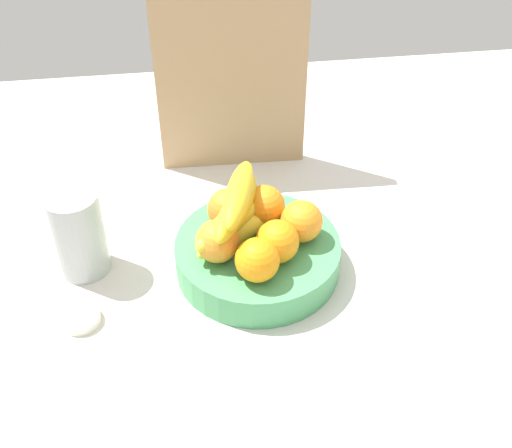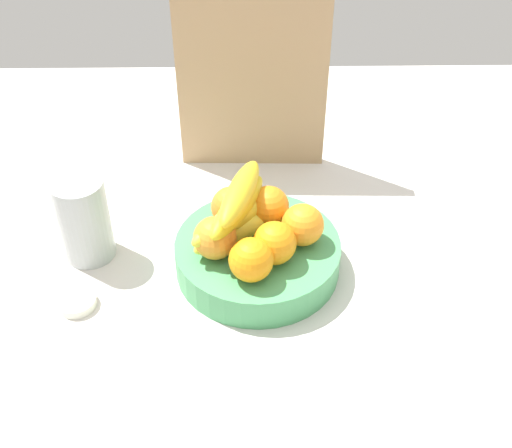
{
  "view_description": "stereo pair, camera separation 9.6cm",
  "coord_description": "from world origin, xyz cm",
  "px_view_note": "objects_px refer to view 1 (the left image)",
  "views": [
    {
      "loc": [
        -11.01,
        -80.31,
        75.83
      ],
      "look_at": [
        -0.27,
        -2.6,
        9.56
      ],
      "focal_mm": 45.92,
      "sensor_mm": 36.0,
      "label": 1
    },
    {
      "loc": [
        -1.41,
        -81.04,
        75.83
      ],
      "look_at": [
        -0.27,
        -2.6,
        9.56
      ],
      "focal_mm": 45.92,
      "sensor_mm": 36.0,
      "label": 2
    }
  ],
  "objects_px": {
    "orange_top_stack": "(277,241)",
    "thermos_tumbler": "(78,233)",
    "cutting_board": "(232,81)",
    "fruit_bowl": "(256,256)",
    "orange_center": "(228,209)",
    "orange_front_right": "(264,205)",
    "orange_front_left": "(302,221)",
    "jar_lid": "(80,318)",
    "orange_back_left": "(217,241)",
    "orange_back_right": "(257,260)",
    "banana_bunch": "(236,214)"
  },
  "relations": [
    {
      "from": "orange_top_stack",
      "to": "thermos_tumbler",
      "type": "distance_m",
      "value": 0.32
    },
    {
      "from": "cutting_board",
      "to": "fruit_bowl",
      "type": "bearing_deg",
      "value": -88.04
    },
    {
      "from": "orange_top_stack",
      "to": "thermos_tumbler",
      "type": "relative_size",
      "value": 0.46
    },
    {
      "from": "orange_top_stack",
      "to": "thermos_tumbler",
      "type": "xyz_separation_m",
      "value": [
        -0.31,
        0.08,
        -0.01
      ]
    },
    {
      "from": "orange_center",
      "to": "orange_front_right",
      "type": "bearing_deg",
      "value": 0.5
    },
    {
      "from": "orange_front_left",
      "to": "orange_center",
      "type": "height_order",
      "value": "same"
    },
    {
      "from": "orange_front_left",
      "to": "orange_center",
      "type": "relative_size",
      "value": 1.0
    },
    {
      "from": "jar_lid",
      "to": "orange_back_left",
      "type": "bearing_deg",
      "value": 14.1
    },
    {
      "from": "orange_back_left",
      "to": "orange_back_right",
      "type": "distance_m",
      "value": 0.07
    },
    {
      "from": "banana_bunch",
      "to": "orange_top_stack",
      "type": "bearing_deg",
      "value": -42.37
    },
    {
      "from": "orange_back_left",
      "to": "cutting_board",
      "type": "xyz_separation_m",
      "value": [
        0.06,
        0.34,
        0.09
      ]
    },
    {
      "from": "orange_front_right",
      "to": "jar_lid",
      "type": "height_order",
      "value": "orange_front_right"
    },
    {
      "from": "orange_back_left",
      "to": "orange_front_right",
      "type": "bearing_deg",
      "value": 42.26
    },
    {
      "from": "orange_top_stack",
      "to": "banana_bunch",
      "type": "bearing_deg",
      "value": 137.63
    },
    {
      "from": "orange_front_right",
      "to": "thermos_tumbler",
      "type": "height_order",
      "value": "thermos_tumbler"
    },
    {
      "from": "orange_front_left",
      "to": "banana_bunch",
      "type": "relative_size",
      "value": 0.38
    },
    {
      "from": "jar_lid",
      "to": "fruit_bowl",
      "type": "bearing_deg",
      "value": 15.88
    },
    {
      "from": "orange_front_left",
      "to": "thermos_tumbler",
      "type": "relative_size",
      "value": 0.46
    },
    {
      "from": "orange_front_right",
      "to": "orange_back_right",
      "type": "distance_m",
      "value": 0.13
    },
    {
      "from": "orange_center",
      "to": "orange_back_right",
      "type": "height_order",
      "value": "same"
    },
    {
      "from": "cutting_board",
      "to": "thermos_tumbler",
      "type": "relative_size",
      "value": 2.4
    },
    {
      "from": "fruit_bowl",
      "to": "orange_back_right",
      "type": "xyz_separation_m",
      "value": [
        -0.01,
        -0.08,
        0.06
      ]
    },
    {
      "from": "jar_lid",
      "to": "orange_center",
      "type": "bearing_deg",
      "value": 28.47
    },
    {
      "from": "banana_bunch",
      "to": "orange_back_left",
      "type": "bearing_deg",
      "value": -130.76
    },
    {
      "from": "fruit_bowl",
      "to": "orange_back_left",
      "type": "xyz_separation_m",
      "value": [
        -0.06,
        -0.03,
        0.06
      ]
    },
    {
      "from": "cutting_board",
      "to": "jar_lid",
      "type": "xyz_separation_m",
      "value": [
        -0.28,
        -0.39,
        -0.17
      ]
    },
    {
      "from": "orange_front_right",
      "to": "jar_lid",
      "type": "xyz_separation_m",
      "value": [
        -0.3,
        -0.13,
        -0.08
      ]
    },
    {
      "from": "orange_front_left",
      "to": "orange_top_stack",
      "type": "xyz_separation_m",
      "value": [
        -0.05,
        -0.04,
        0.0
      ]
    },
    {
      "from": "orange_front_left",
      "to": "cutting_board",
      "type": "xyz_separation_m",
      "value": [
        -0.08,
        0.31,
        0.09
      ]
    },
    {
      "from": "orange_center",
      "to": "fruit_bowl",
      "type": "bearing_deg",
      "value": -52.66
    },
    {
      "from": "fruit_bowl",
      "to": "banana_bunch",
      "type": "distance_m",
      "value": 0.09
    },
    {
      "from": "cutting_board",
      "to": "thermos_tumbler",
      "type": "height_order",
      "value": "cutting_board"
    },
    {
      "from": "orange_front_right",
      "to": "thermos_tumbler",
      "type": "bearing_deg",
      "value": -177.92
    },
    {
      "from": "orange_back_right",
      "to": "jar_lid",
      "type": "bearing_deg",
      "value": -179.05
    },
    {
      "from": "banana_bunch",
      "to": "jar_lid",
      "type": "bearing_deg",
      "value": -159.51
    },
    {
      "from": "thermos_tumbler",
      "to": "orange_back_left",
      "type": "bearing_deg",
      "value": -16.94
    },
    {
      "from": "orange_center",
      "to": "cutting_board",
      "type": "distance_m",
      "value": 0.28
    },
    {
      "from": "orange_front_left",
      "to": "thermos_tumbler",
      "type": "height_order",
      "value": "thermos_tumbler"
    },
    {
      "from": "jar_lid",
      "to": "orange_front_right",
      "type": "bearing_deg",
      "value": 23.55
    },
    {
      "from": "fruit_bowl",
      "to": "orange_front_left",
      "type": "height_order",
      "value": "orange_front_left"
    },
    {
      "from": "orange_back_right",
      "to": "jar_lid",
      "type": "relative_size",
      "value": 1.12
    },
    {
      "from": "orange_center",
      "to": "jar_lid",
      "type": "height_order",
      "value": "orange_center"
    },
    {
      "from": "fruit_bowl",
      "to": "thermos_tumbler",
      "type": "relative_size",
      "value": 1.8
    },
    {
      "from": "fruit_bowl",
      "to": "banana_bunch",
      "type": "xyz_separation_m",
      "value": [
        -0.03,
        0.01,
        0.08
      ]
    },
    {
      "from": "orange_center",
      "to": "orange_top_stack",
      "type": "xyz_separation_m",
      "value": [
        0.07,
        -0.09,
        0.0
      ]
    },
    {
      "from": "orange_center",
      "to": "jar_lid",
      "type": "distance_m",
      "value": 0.29
    },
    {
      "from": "orange_back_left",
      "to": "orange_top_stack",
      "type": "xyz_separation_m",
      "value": [
        0.09,
        -0.01,
        0.0
      ]
    },
    {
      "from": "orange_center",
      "to": "thermos_tumbler",
      "type": "distance_m",
      "value": 0.24
    },
    {
      "from": "fruit_bowl",
      "to": "orange_front_right",
      "type": "height_order",
      "value": "orange_front_right"
    },
    {
      "from": "cutting_board",
      "to": "thermos_tumbler",
      "type": "xyz_separation_m",
      "value": [
        -0.28,
        -0.27,
        -0.11
      ]
    }
  ]
}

